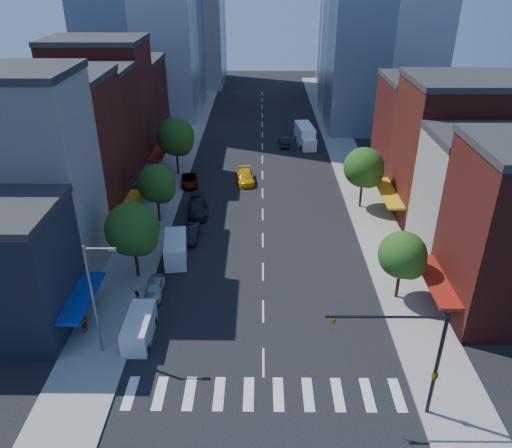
{
  "coord_description": "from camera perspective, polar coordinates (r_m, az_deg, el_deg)",
  "views": [
    {
      "loc": [
        -0.28,
        -27.37,
        25.77
      ],
      "look_at": [
        -0.65,
        12.12,
        5.0
      ],
      "focal_mm": 35.0,
      "sensor_mm": 36.0,
      "label": 1
    }
  ],
  "objects": [
    {
      "name": "parked_car_third",
      "position": [
        65.56,
        -7.61,
        4.94
      ],
      "size": [
        2.65,
        4.79,
        1.27
      ],
      "primitive_type": "imported",
      "rotation": [
        0.0,
        0.0,
        0.12
      ],
      "color": "#999999",
      "rests_on": "ground"
    },
    {
      "name": "parked_car_rear",
      "position": [
        57.67,
        -6.71,
        1.86
      ],
      "size": [
        2.84,
        5.6,
        1.56
      ],
      "primitive_type": "imported",
      "rotation": [
        0.0,
        0.0,
        0.13
      ],
      "color": "black",
      "rests_on": "ground"
    },
    {
      "name": "box_truck",
      "position": [
        80.3,
        5.65,
        9.97
      ],
      "size": [
        3.05,
        7.75,
        3.04
      ],
      "rotation": [
        0.0,
        0.0,
        0.12
      ],
      "color": "white",
      "rests_on": "ground"
    },
    {
      "name": "streetlight",
      "position": [
        36.85,
        -17.95,
        -7.61
      ],
      "size": [
        2.25,
        0.25,
        9.0
      ],
      "color": "slate",
      "rests_on": "sidewalk_left"
    },
    {
      "name": "pedestrian_near",
      "position": [
        41.63,
        -19.05,
        -10.57
      ],
      "size": [
        0.55,
        0.71,
        1.72
      ],
      "primitive_type": "imported",
      "rotation": [
        0.0,
        0.0,
        1.33
      ],
      "color": "#999999",
      "rests_on": "sidewalk_left"
    },
    {
      "name": "taxi",
      "position": [
        65.9,
        -1.19,
        5.41
      ],
      "size": [
        2.48,
        5.22,
        1.47
      ],
      "primitive_type": "imported",
      "rotation": [
        0.0,
        0.0,
        0.08
      ],
      "color": "#F4AF0C",
      "rests_on": "ground"
    },
    {
      "name": "tree_right_far",
      "position": [
        58.48,
        12.35,
        6.14
      ],
      "size": [
        4.6,
        4.6,
        7.2
      ],
      "color": "black",
      "rests_on": "sidewalk_right"
    },
    {
      "name": "bldg_left_2",
      "position": [
        55.11,
        -21.75,
        6.93
      ],
      "size": [
        12.0,
        9.0,
        16.0
      ],
      "primitive_type": "cube",
      "color": "#591B15",
      "rests_on": "ground"
    },
    {
      "name": "tree_left_near",
      "position": [
        45.01,
        -13.76,
        -0.8
      ],
      "size": [
        4.8,
        4.8,
        7.3
      ],
      "color": "black",
      "rests_on": "sidewalk_left"
    },
    {
      "name": "bldg_left_3",
      "position": [
        62.78,
        -19.02,
        9.32
      ],
      "size": [
        12.0,
        8.0,
        15.0
      ],
      "primitive_type": "cube",
      "color": "#541B15",
      "rests_on": "ground"
    },
    {
      "name": "traffic_signal",
      "position": [
        33.09,
        19.06,
        -14.94
      ],
      "size": [
        7.24,
        2.24,
        8.0
      ],
      "color": "black",
      "rests_on": "sidewalk_right"
    },
    {
      "name": "sidewalk_left",
      "position": [
        73.13,
        -9.18,
        6.81
      ],
      "size": [
        5.0,
        120.0,
        0.15
      ],
      "primitive_type": "cube",
      "color": "gray",
      "rests_on": "ground"
    },
    {
      "name": "bldg_right_1",
      "position": [
        51.37,
        24.99,
        2.38
      ],
      "size": [
        12.0,
        8.0,
        12.0
      ],
      "primitive_type": "cube",
      "color": "beige",
      "rests_on": "ground"
    },
    {
      "name": "traffic_car_oncoming",
      "position": [
        79.85,
        3.29,
        9.41
      ],
      "size": [
        1.65,
        4.33,
        1.41
      ],
      "primitive_type": "imported",
      "rotation": [
        0.0,
        0.0,
        3.18
      ],
      "color": "black",
      "rests_on": "ground"
    },
    {
      "name": "parked_car_second",
      "position": [
        52.5,
        -7.43,
        -1.05
      ],
      "size": [
        1.52,
        4.21,
        1.38
      ],
      "primitive_type": "imported",
      "rotation": [
        0.0,
        0.0,
        0.01
      ],
      "color": "black",
      "rests_on": "ground"
    },
    {
      "name": "crosswalk",
      "position": [
        35.47,
        0.87,
        -18.85
      ],
      "size": [
        19.0,
        3.0,
        0.01
      ],
      "primitive_type": "cube",
      "color": "silver",
      "rests_on": "ground"
    },
    {
      "name": "bldg_right_3",
      "position": [
        67.75,
        19.11,
        9.7
      ],
      "size": [
        12.0,
        10.0,
        13.0
      ],
      "primitive_type": "cube",
      "color": "#541B15",
      "rests_on": "ground"
    },
    {
      "name": "bldg_left_4",
      "position": [
        70.26,
        -17.03,
        12.33
      ],
      "size": [
        12.0,
        9.0,
        17.0
      ],
      "primitive_type": "cube",
      "color": "#591B15",
      "rests_on": "ground"
    },
    {
      "name": "ground",
      "position": [
        37.6,
        0.85,
        -15.54
      ],
      "size": [
        220.0,
        220.0,
        0.0
      ],
      "primitive_type": "plane",
      "color": "black",
      "rests_on": "ground"
    },
    {
      "name": "bldg_left_1",
      "position": [
        47.55,
        -25.41,
        4.31
      ],
      "size": [
        12.0,
        8.0,
        18.0
      ],
      "primitive_type": "cube",
      "color": "beige",
      "rests_on": "ground"
    },
    {
      "name": "parked_car_front",
      "position": [
        44.62,
        -11.51,
        -7.19
      ],
      "size": [
        1.68,
        3.8,
        1.27
      ],
      "primitive_type": "imported",
      "rotation": [
        0.0,
        0.0,
        0.05
      ],
      "color": "#AAABAF",
      "rests_on": "ground"
    },
    {
      "name": "tree_left_far",
      "position": [
        67.47,
        -9.05,
        9.65
      ],
      "size": [
        5.0,
        5.0,
        7.75
      ],
      "color": "black",
      "rests_on": "sidewalk_left"
    },
    {
      "name": "bldg_right_2",
      "position": [
        58.53,
        22.03,
        7.51
      ],
      "size": [
        12.0,
        10.0,
        15.0
      ],
      "primitive_type": "cube",
      "color": "#591B15",
      "rests_on": "ground"
    },
    {
      "name": "pedestrian_far",
      "position": [
        43.12,
        -13.42,
        -8.35
      ],
      "size": [
        0.6,
        0.76,
        1.52
      ],
      "primitive_type": "imported",
      "rotation": [
        0.0,
        0.0,
        -1.54
      ],
      "color": "#999999",
      "rests_on": "sidewalk_left"
    },
    {
      "name": "traffic_car_far",
      "position": [
        85.68,
        5.24,
        10.64
      ],
      "size": [
        2.1,
        4.45,
        1.47
      ],
      "primitive_type": "imported",
      "rotation": [
        0.0,
        0.0,
        3.23
      ],
      "color": "#999999",
      "rests_on": "ground"
    },
    {
      "name": "cargo_van_near",
      "position": [
        39.86,
        -13.23,
        -11.58
      ],
      "size": [
        1.96,
        4.73,
        2.01
      ],
      "rotation": [
        0.0,
        0.0,
        0.01
      ],
      "color": "silver",
      "rests_on": "ground"
    },
    {
      "name": "tree_right_near",
      "position": [
        43.05,
        16.58,
        -3.63
      ],
      "size": [
        4.0,
        4.0,
        6.2
      ],
      "color": "black",
      "rests_on": "sidewalk_right"
    },
    {
      "name": "bldg_left_5",
      "position": [
        79.57,
        -14.95,
        12.82
      ],
      "size": [
        12.0,
        10.0,
        13.0
      ],
      "primitive_type": "cube",
      "color": "#541B15",
      "rests_on": "ground"
    },
    {
      "name": "tree_left_mid",
      "position": [
        54.81,
        -11.19,
        4.39
      ],
      "size": [
        4.2,
        4.2,
        6.65
      ],
      "color": "black",
      "rests_on": "sidewalk_left"
    },
    {
      "name": "sidewalk_right",
      "position": [
        73.23,
        10.63,
        6.72
      ],
      "size": [
        5.0,
        120.0,
        0.15
      ],
      "primitive_type": "cube",
      "color": "gray",
      "rests_on": "ground"
    },
    {
      "name": "cargo_van_far",
      "position": [
        49.01,
        -9.17,
        -2.89
      ],
      "size": [
        2.72,
        5.39,
        2.2
      ],
      "rotation": [
        0.0,
        0.0,
        0.13
      ],
      "color": "silver",
      "rests_on": "ground"
    }
  ]
}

